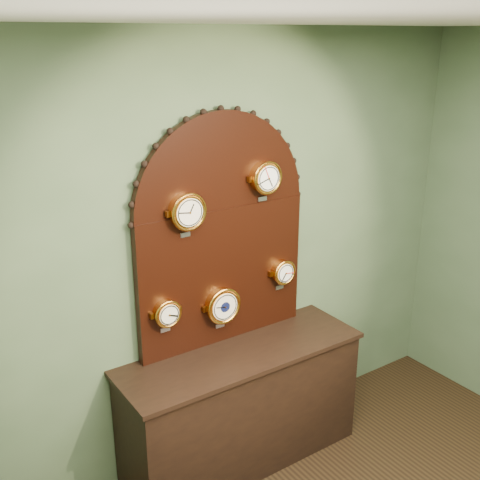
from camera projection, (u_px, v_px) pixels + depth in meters
wall_back at (218, 256)px, 3.76m from camera, size 4.00×0.00×4.00m
shop_counter at (242, 408)px, 3.88m from camera, size 1.60×0.50×0.80m
display_board at (222, 224)px, 3.65m from camera, size 1.26×0.06×1.53m
roman_clock at (187, 211)px, 3.40m from camera, size 0.23×0.08×0.28m
arabic_clock at (266, 178)px, 3.66m from camera, size 0.22×0.08×0.27m
hygrometer at (167, 313)px, 3.52m from camera, size 0.18×0.08×0.23m
barometer at (223, 305)px, 3.74m from camera, size 0.25×0.08×0.30m
tide_clock at (283, 272)px, 3.96m from camera, size 0.18×0.08×0.23m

